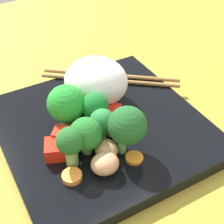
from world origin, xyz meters
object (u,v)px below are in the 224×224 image
(rice_mound, at_px, (96,81))
(broccoli_floret_4, at_px, (70,143))
(square_plate, at_px, (102,128))
(chopstick_pair, at_px, (110,78))
(carrot_slice_2, at_px, (116,129))

(rice_mound, relative_size, broccoli_floret_4, 1.69)
(square_plate, relative_size, chopstick_pair, 1.45)
(square_plate, distance_m, carrot_slice_2, 0.03)
(square_plate, bearing_deg, broccoli_floret_4, -57.47)
(broccoli_floret_4, height_order, carrot_slice_2, broccoli_floret_4)
(rice_mound, height_order, carrot_slice_2, rice_mound)
(rice_mound, height_order, broccoli_floret_4, rice_mound)
(rice_mound, bearing_deg, broccoli_floret_4, -43.69)
(chopstick_pair, bearing_deg, broccoli_floret_4, 83.49)
(rice_mound, bearing_deg, carrot_slice_2, -9.75)
(rice_mound, distance_m, chopstick_pair, 0.07)
(square_plate, distance_m, rice_mound, 0.07)
(carrot_slice_2, relative_size, chopstick_pair, 0.15)
(carrot_slice_2, height_order, chopstick_pair, same)
(broccoli_floret_4, bearing_deg, chopstick_pair, 133.52)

